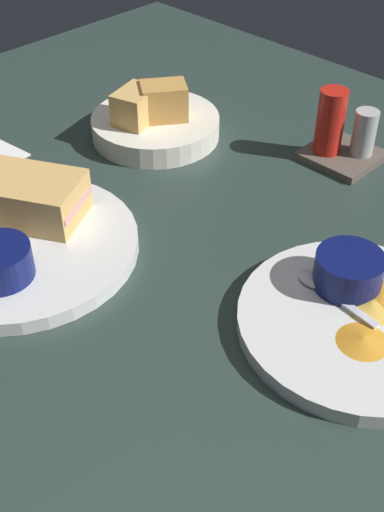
% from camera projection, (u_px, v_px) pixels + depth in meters
% --- Properties ---
extents(ground_plane, '(1.10, 1.10, 0.03)m').
position_uv_depth(ground_plane, '(136.00, 245.00, 0.74)').
color(ground_plane, '#283833').
extents(plate_sandwich_main, '(0.25, 0.25, 0.02)m').
position_uv_depth(plate_sandwich_main, '(21.00, 246.00, 0.70)').
color(plate_sandwich_main, silver).
rests_on(plate_sandwich_main, ground_plane).
extents(sandwich_half_near, '(0.15, 0.13, 0.05)m').
position_uv_depth(sandwich_half_near, '(24.00, 196.00, 0.72)').
color(sandwich_half_near, tan).
rests_on(sandwich_half_near, plate_sandwich_main).
extents(spoon_by_dark_ramekin, '(0.07, 0.09, 0.01)m').
position_uv_depth(spoon_by_dark_ramekin, '(21.00, 239.00, 0.69)').
color(spoon_by_dark_ramekin, silver).
rests_on(spoon_by_dark_ramekin, plate_sandwich_main).
extents(plate_chips_companion, '(0.23, 0.23, 0.02)m').
position_uv_depth(plate_chips_companion, '(358.00, 322.00, 0.62)').
color(plate_chips_companion, silver).
rests_on(plate_chips_companion, ground_plane).
extents(ramekin_light_gravy, '(0.07, 0.07, 0.04)m').
position_uv_depth(ramekin_light_gravy, '(349.00, 270.00, 0.63)').
color(ramekin_light_gravy, '#0C144C').
rests_on(ramekin_light_gravy, plate_chips_companion).
extents(spoon_by_gravy_ramekin, '(0.10, 0.03, 0.01)m').
position_uv_depth(spoon_by_gravy_ramekin, '(321.00, 286.00, 0.64)').
color(spoon_by_gravy_ramekin, silver).
rests_on(spoon_by_gravy_ramekin, plate_chips_companion).
extents(plantain_chip_scatter, '(0.08, 0.12, 0.01)m').
position_uv_depth(plantain_chip_scatter, '(374.00, 311.00, 0.61)').
color(plantain_chip_scatter, orange).
rests_on(plantain_chip_scatter, plate_chips_companion).
extents(bread_basket_rear, '(0.18, 0.18, 0.08)m').
position_uv_depth(bread_basket_rear, '(155.00, 122.00, 0.89)').
color(bread_basket_rear, silver).
rests_on(bread_basket_rear, ground_plane).
extents(condiment_caddy, '(0.09, 0.09, 0.10)m').
position_uv_depth(condiment_caddy, '(342.00, 135.00, 0.84)').
color(condiment_caddy, brown).
rests_on(condiment_caddy, ground_plane).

